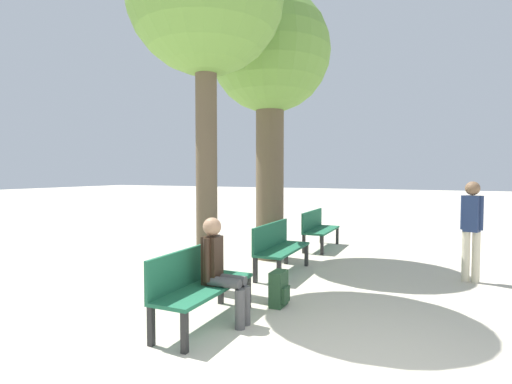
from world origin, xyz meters
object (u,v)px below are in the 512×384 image
at_px(tree_row_1, 270,61).
at_px(pedestrian_near, 472,225).
at_px(bench_row_0, 198,280).
at_px(person_seated, 221,267).
at_px(backpack, 279,289).
at_px(bench_row_1, 278,245).
at_px(bench_row_2, 318,227).
at_px(tree_row_0, 206,0).

relative_size(tree_row_1, pedestrian_near, 3.32).
relative_size(bench_row_0, person_seated, 1.23).
height_order(person_seated, backpack, person_seated).
relative_size(bench_row_1, bench_row_2, 1.00).
bearing_deg(bench_row_2, person_seated, -87.34).
relative_size(tree_row_0, pedestrian_near, 3.38).
height_order(person_seated, pedestrian_near, pedestrian_near).
bearing_deg(pedestrian_near, bench_row_2, 149.24).
distance_m(backpack, pedestrian_near, 3.38).
relative_size(bench_row_1, backpack, 3.29).
bearing_deg(tree_row_0, bench_row_1, 66.80).
distance_m(bench_row_0, tree_row_1, 5.00).
bearing_deg(person_seated, tree_row_0, 128.15).
bearing_deg(bench_row_2, backpack, -81.24).
distance_m(bench_row_1, tree_row_1, 3.66).
distance_m(bench_row_0, pedestrian_near, 4.44).
xyz_separation_m(person_seated, pedestrian_near, (2.76, 3.15, 0.26)).
height_order(bench_row_2, tree_row_1, tree_row_1).
relative_size(bench_row_0, bench_row_1, 1.00).
xyz_separation_m(backpack, pedestrian_near, (2.36, 2.33, 0.69)).
height_order(bench_row_0, tree_row_0, tree_row_0).
xyz_separation_m(bench_row_2, tree_row_1, (-0.59, -1.47, 3.45)).
height_order(bench_row_0, pedestrian_near, pedestrian_near).
distance_m(bench_row_2, tree_row_1, 3.80).
relative_size(person_seated, pedestrian_near, 0.76).
distance_m(tree_row_1, pedestrian_near, 4.70).
distance_m(bench_row_1, person_seated, 2.42).
distance_m(tree_row_1, person_seated, 4.85).
relative_size(backpack, pedestrian_near, 0.29).
bearing_deg(person_seated, bench_row_1, 95.44).
xyz_separation_m(bench_row_0, bench_row_2, (0.00, 5.04, 0.00)).
xyz_separation_m(bench_row_1, tree_row_0, (-0.59, -1.37, 3.71)).
distance_m(bench_row_0, person_seated, 0.30).
height_order(bench_row_0, backpack, bench_row_0).
bearing_deg(bench_row_1, pedestrian_near, 13.90).
distance_m(tree_row_0, person_seated, 3.79).
distance_m(bench_row_0, bench_row_1, 2.52).
xyz_separation_m(bench_row_0, tree_row_1, (-0.59, 3.57, 3.45)).
bearing_deg(backpack, bench_row_2, 98.76).
xyz_separation_m(bench_row_2, backpack, (0.63, -4.11, -0.27)).
relative_size(bench_row_0, pedestrian_near, 0.94).
height_order(bench_row_0, tree_row_1, tree_row_1).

